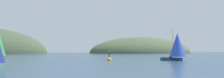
% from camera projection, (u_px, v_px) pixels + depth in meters
% --- Properties ---
extents(headland_right, '(83.36, 44.00, 24.78)m').
position_uv_depth(headland_right, '(142.00, 53.00, 167.34)').
color(headland_right, '#4C5B3D').
rests_on(headland_right, ground_plane).
extents(sailboat_blue_spinnaker, '(5.85, 7.13, 8.24)m').
position_uv_depth(sailboat_blue_spinnaker, '(177.00, 46.00, 55.34)').
color(sailboat_blue_spinnaker, navy).
rests_on(sailboat_blue_spinnaker, ground_plane).
extents(channel_buoy, '(1.10, 1.10, 2.64)m').
position_uv_depth(channel_buoy, '(109.00, 59.00, 55.14)').
color(channel_buoy, gold).
rests_on(channel_buoy, ground_plane).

